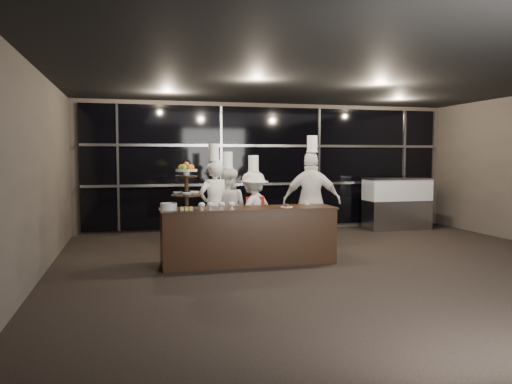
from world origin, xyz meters
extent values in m
plane|color=black|center=(0.00, 0.00, 0.00)|extent=(10.00, 10.00, 0.00)
plane|color=black|center=(0.00, 0.00, 3.00)|extent=(10.00, 10.00, 0.00)
plane|color=#473F38|center=(0.00, 5.00, 1.50)|extent=(9.00, 0.00, 9.00)
plane|color=#473F38|center=(-4.50, 0.00, 1.50)|extent=(0.00, 10.00, 10.00)
cube|color=black|center=(0.00, 4.94, 1.50)|extent=(8.60, 0.04, 2.80)
cube|color=#A5A5AA|center=(0.00, 4.89, 1.10)|extent=(8.60, 0.06, 0.06)
cube|color=#A5A5AA|center=(0.00, 4.89, 2.00)|extent=(8.60, 0.06, 0.06)
cube|color=#A5A5AA|center=(-3.50, 4.91, 1.50)|extent=(0.05, 0.05, 2.80)
cube|color=#A5A5AA|center=(-1.20, 4.91, 1.50)|extent=(0.05, 0.05, 2.80)
cube|color=#A5A5AA|center=(1.20, 4.91, 1.50)|extent=(0.05, 0.05, 2.80)
cube|color=#A5A5AA|center=(3.50, 4.91, 1.50)|extent=(0.05, 0.05, 2.80)
cube|color=black|center=(-1.37, 1.39, 0.45)|extent=(2.80, 0.70, 0.90)
cube|color=black|center=(-1.37, 1.39, 0.91)|extent=(2.84, 0.74, 0.03)
cylinder|color=black|center=(-2.37, 1.39, 0.94)|extent=(0.24, 0.24, 0.03)
cylinder|color=black|center=(-2.37, 1.39, 1.27)|extent=(0.06, 0.06, 0.70)
cylinder|color=black|center=(-2.37, 1.39, 1.14)|extent=(0.48, 0.48, 0.02)
cylinder|color=black|center=(-2.37, 1.39, 1.44)|extent=(0.34, 0.34, 0.02)
cylinder|color=white|center=(-2.37, 1.39, 1.48)|extent=(0.10, 0.10, 0.06)
cylinder|color=white|center=(-2.37, 1.39, 1.53)|extent=(0.34, 0.34, 0.04)
sphere|color=orange|center=(-2.29, 1.39, 1.58)|extent=(0.09, 0.09, 0.09)
sphere|color=#7CA42A|center=(-2.33, 1.46, 1.58)|extent=(0.09, 0.09, 0.09)
sphere|color=orange|center=(-2.41, 1.46, 1.58)|extent=(0.09, 0.09, 0.09)
sphere|color=yellow|center=(-2.45, 1.39, 1.58)|extent=(0.09, 0.09, 0.09)
sphere|color=#92C231|center=(-2.41, 1.32, 1.58)|extent=(0.09, 0.09, 0.09)
sphere|color=orange|center=(-2.33, 1.32, 1.58)|extent=(0.09, 0.09, 0.09)
sphere|color=orange|center=(-2.37, 1.39, 1.62)|extent=(0.09, 0.09, 0.09)
imported|color=white|center=(-2.50, 1.45, 1.17)|extent=(0.16, 0.16, 0.04)
imported|color=white|center=(-2.24, 1.45, 1.18)|extent=(0.15, 0.15, 0.05)
imported|color=white|center=(-2.37, 1.27, 1.17)|extent=(0.16, 0.16, 0.04)
cylinder|color=silver|center=(-2.17, 1.17, 0.93)|extent=(0.07, 0.07, 0.01)
cylinder|color=silver|center=(-2.17, 1.17, 0.96)|extent=(0.02, 0.02, 0.05)
ellipsoid|color=silver|center=(-2.17, 1.17, 1.01)|extent=(0.11, 0.11, 0.08)
ellipsoid|color=#20C258|center=(-2.17, 1.17, 1.01)|extent=(0.08, 0.08, 0.05)
cylinder|color=silver|center=(-2.03, 1.17, 0.93)|extent=(0.07, 0.07, 0.01)
cylinder|color=silver|center=(-2.03, 1.17, 0.96)|extent=(0.02, 0.02, 0.05)
ellipsoid|color=silver|center=(-2.03, 1.17, 1.01)|extent=(0.11, 0.11, 0.08)
ellipsoid|color=red|center=(-2.03, 1.17, 1.01)|extent=(0.08, 0.08, 0.05)
cylinder|color=silver|center=(-1.86, 1.17, 0.93)|extent=(0.07, 0.07, 0.01)
cylinder|color=silver|center=(-1.86, 1.17, 0.96)|extent=(0.02, 0.02, 0.05)
ellipsoid|color=silver|center=(-1.86, 1.17, 1.01)|extent=(0.11, 0.11, 0.08)
ellipsoid|color=beige|center=(-1.86, 1.17, 1.01)|extent=(0.08, 0.08, 0.05)
cylinder|color=silver|center=(-1.70, 1.17, 0.93)|extent=(0.07, 0.07, 0.01)
cylinder|color=silver|center=(-1.70, 1.17, 0.96)|extent=(0.02, 0.02, 0.05)
ellipsoid|color=silver|center=(-1.70, 1.17, 1.01)|extent=(0.11, 0.11, 0.08)
ellipsoid|color=#442B13|center=(-1.70, 1.17, 1.01)|extent=(0.08, 0.08, 0.05)
cylinder|color=white|center=(-2.66, 1.34, 0.93)|extent=(0.30, 0.30, 0.01)
cylinder|color=silver|center=(-2.66, 1.34, 0.98)|extent=(0.26, 0.26, 0.10)
cube|color=#D6BE69|center=(-2.47, 1.19, 0.95)|extent=(0.05, 0.06, 0.05)
cube|color=#D6BE69|center=(-2.40, 1.19, 0.95)|extent=(0.05, 0.06, 0.05)
cube|color=#D6BE69|center=(-2.33, 1.19, 0.95)|extent=(0.05, 0.06, 0.05)
cube|color=#D6BE69|center=(-2.47, 1.26, 0.95)|extent=(0.05, 0.06, 0.05)
cube|color=#D6BE69|center=(-2.40, 1.26, 0.95)|extent=(0.05, 0.06, 0.05)
cube|color=#D6BE69|center=(-2.33, 1.26, 0.95)|extent=(0.05, 0.06, 0.05)
cylinder|color=white|center=(-0.76, 1.29, 0.93)|extent=(0.20, 0.20, 0.01)
cylinder|color=#4C2814|center=(-0.76, 1.29, 0.95)|extent=(0.08, 0.08, 0.04)
cylinder|color=white|center=(-0.28, 1.64, 0.96)|extent=(0.08, 0.08, 0.07)
cube|color=#A5A5AA|center=(2.96, 4.30, 0.35)|extent=(1.53, 0.66, 0.70)
cube|color=silver|center=(2.96, 4.30, 0.95)|extent=(1.53, 0.66, 0.50)
cube|color=#FFC67F|center=(2.96, 4.30, 0.95)|extent=(1.42, 0.55, 0.40)
cube|color=#A5A5AA|center=(2.96, 4.30, 1.22)|extent=(1.56, 0.68, 0.04)
imported|color=silver|center=(-1.78, 2.41, 0.84)|extent=(0.72, 0.60, 1.68)
cylinder|color=white|center=(-1.78, 2.41, 1.83)|extent=(0.19, 0.19, 0.30)
cylinder|color=white|center=(-1.78, 2.41, 1.68)|extent=(0.21, 0.21, 0.03)
imported|color=white|center=(-1.49, 2.61, 0.77)|extent=(0.91, 0.83, 1.54)
cylinder|color=white|center=(-1.49, 2.61, 1.69)|extent=(0.19, 0.19, 0.30)
cylinder|color=white|center=(-1.49, 2.61, 1.54)|extent=(0.21, 0.21, 0.03)
imported|color=silver|center=(-1.01, 2.55, 0.74)|extent=(1.09, 0.99, 1.47)
cylinder|color=white|center=(-1.01, 2.55, 1.62)|extent=(0.19, 0.19, 0.30)
cylinder|color=white|center=(-1.01, 2.55, 1.48)|extent=(0.21, 0.21, 0.03)
cube|color=#B70E11|center=(-1.01, 2.43, 0.74)|extent=(0.34, 0.03, 0.55)
imported|color=white|center=(0.04, 2.26, 0.92)|extent=(1.15, 0.72, 1.83)
cylinder|color=white|center=(0.04, 2.26, 1.98)|extent=(0.19, 0.19, 0.30)
cylinder|color=white|center=(0.04, 2.26, 1.84)|extent=(0.21, 0.21, 0.03)
camera|label=1|loc=(-3.20, -6.45, 1.75)|focal=35.00mm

